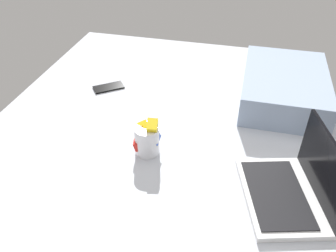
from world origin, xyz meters
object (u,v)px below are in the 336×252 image
at_px(snack_cup, 147,139).
at_px(pillow, 284,87).
at_px(laptop, 292,188).
at_px(cell_phone, 109,87).

xyz_separation_m(snack_cup, pillow, (-0.50, 0.49, 0.00)).
relative_size(laptop, snack_cup, 2.62).
bearing_deg(snack_cup, pillow, 135.52).
xyz_separation_m(cell_phone, pillow, (-0.10, 0.80, 0.06)).
xyz_separation_m(laptop, pillow, (-0.60, -0.02, 0.02)).
distance_m(laptop, snack_cup, 0.52).
xyz_separation_m(laptop, snack_cup, (-0.11, -0.51, 0.02)).
bearing_deg(laptop, pillow, 166.12).
distance_m(snack_cup, pillow, 0.70).
relative_size(laptop, pillow, 0.73).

